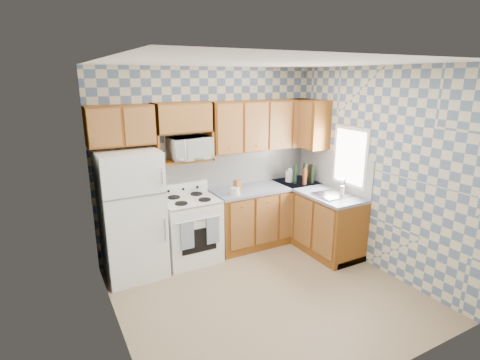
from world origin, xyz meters
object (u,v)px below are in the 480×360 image
object	(u,v)px
microwave	(190,148)
electric_kettle	(290,176)
stove_body	(190,230)
refrigerator	(132,215)

from	to	relation	value
microwave	electric_kettle	distance (m)	1.77
electric_kettle	stove_body	bearing A→B (deg)	-177.92
stove_body	electric_kettle	size ratio (longest dim) A/B	5.26
stove_body	microwave	bearing A→B (deg)	59.08
refrigerator	electric_kettle	bearing A→B (deg)	1.99
refrigerator	microwave	size ratio (longest dim) A/B	3.00
refrigerator	electric_kettle	world-z (taller)	refrigerator
stove_body	electric_kettle	bearing A→B (deg)	2.08
stove_body	electric_kettle	world-z (taller)	electric_kettle
stove_body	microwave	size ratio (longest dim) A/B	1.61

